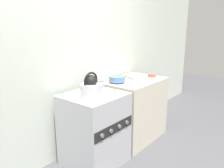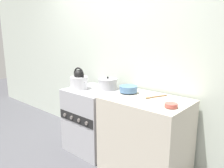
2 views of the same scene
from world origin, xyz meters
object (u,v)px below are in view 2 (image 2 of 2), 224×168
(small_ceramic_bowl, at_px, (171,105))
(cooking_pot, at_px, (108,84))
(stove, at_px, (93,119))
(kettle, at_px, (79,81))
(enamel_bowl, at_px, (128,89))

(small_ceramic_bowl, bearing_deg, cooking_pot, 168.06)
(small_ceramic_bowl, bearing_deg, stove, 176.03)
(stove, bearing_deg, kettle, -143.24)
(kettle, height_order, cooking_pot, kettle)
(stove, xyz_separation_m, small_ceramic_bowl, (1.13, -0.08, 0.46))
(enamel_bowl, height_order, small_ceramic_bowl, enamel_bowl)
(cooking_pot, bearing_deg, stove, -137.64)
(kettle, height_order, enamel_bowl, kettle)
(stove, bearing_deg, cooking_pot, 42.36)
(cooking_pot, relative_size, enamel_bowl, 1.17)
(cooking_pot, bearing_deg, small_ceramic_bowl, -11.94)
(cooking_pot, bearing_deg, kettle, -140.31)
(enamel_bowl, bearing_deg, small_ceramic_bowl, -14.66)
(stove, relative_size, small_ceramic_bowl, 6.89)
(cooking_pot, xyz_separation_m, enamel_bowl, (0.37, -0.05, 0.00))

